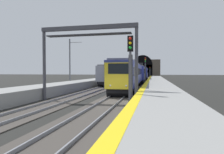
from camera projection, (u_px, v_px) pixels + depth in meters
ground_plane at (111, 102)px, 16.27m from camera, size 320.00×320.00×0.00m
platform_right at (161, 97)px, 15.40m from camera, size 112.00×3.51×1.10m
platform_left at (25, 94)px, 18.01m from camera, size 112.00×3.51×1.10m
platform_right_edge_strip at (142, 90)px, 15.70m from camera, size 112.00×0.50×0.01m
track_main_line at (111, 102)px, 16.27m from camera, size 160.00×3.10×0.21m
track_adjacent_line at (65, 100)px, 17.17m from camera, size 160.00×3.07×0.21m
train_main_approaching at (139, 73)px, 47.72m from camera, size 60.54×3.20×4.82m
train_adjacent_platform at (128, 73)px, 58.51m from camera, size 56.57×3.06×4.69m
railway_signal_near at (130, 65)px, 12.94m from camera, size 0.39×0.38×5.00m
railway_signal_mid at (145, 68)px, 36.11m from camera, size 0.39×0.38×5.37m
railway_signal_far at (150, 71)px, 81.19m from camera, size 0.39×0.38×4.73m
overhead_signal_gantry at (88, 44)px, 16.68m from camera, size 0.70×8.71×6.59m
tunnel_portal at (143, 68)px, 100.42m from camera, size 2.23×17.85×11.26m
catenary_mast_near at (70, 62)px, 32.60m from camera, size 0.22×2.30×8.15m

